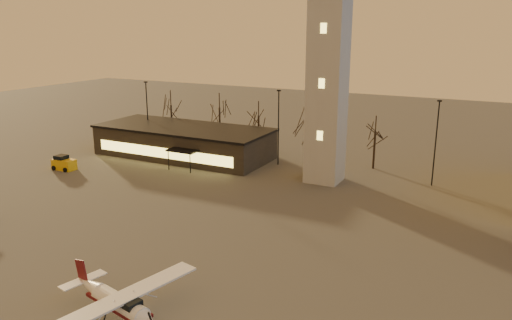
# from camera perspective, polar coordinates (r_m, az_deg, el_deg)

# --- Properties ---
(ground) EXTENTS (220.00, 220.00, 0.00)m
(ground) POSITION_cam_1_polar(r_m,az_deg,el_deg) (36.73, -8.72, -15.00)
(ground) COLOR #484542
(ground) RESTS_ON ground
(control_tower) EXTENTS (6.80, 6.80, 32.60)m
(control_tower) POSITION_cam_1_polar(r_m,az_deg,el_deg) (58.67, 8.34, 13.06)
(control_tower) COLOR #A5A29D
(control_tower) RESTS_ON ground
(terminal) EXTENTS (25.40, 12.20, 4.30)m
(terminal) POSITION_cam_1_polar(r_m,az_deg,el_deg) (72.44, -8.25, 2.12)
(terminal) COLOR black
(terminal) RESTS_ON ground
(light_poles) EXTENTS (58.50, 12.25, 10.14)m
(light_poles) POSITION_cam_1_polar(r_m,az_deg,el_deg) (60.82, 8.70, 2.73)
(light_poles) COLOR black
(light_poles) RESTS_ON ground
(tree_row) EXTENTS (37.20, 9.20, 8.80)m
(tree_row) POSITION_cam_1_polar(r_m,az_deg,el_deg) (73.50, 0.21, 5.47)
(tree_row) COLOR black
(tree_row) RESTS_ON ground
(cessna_front) EXTENTS (8.74, 10.95, 3.02)m
(cessna_front) POSITION_cam_1_polar(r_m,az_deg,el_deg) (33.97, -15.11, -16.07)
(cessna_front) COLOR white
(cessna_front) RESTS_ON ground
(service_cart) EXTENTS (3.05, 2.00, 1.90)m
(service_cart) POSITION_cam_1_polar(r_m,az_deg,el_deg) (69.93, -21.12, -0.45)
(service_cart) COLOR #DB9E0C
(service_cart) RESTS_ON ground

